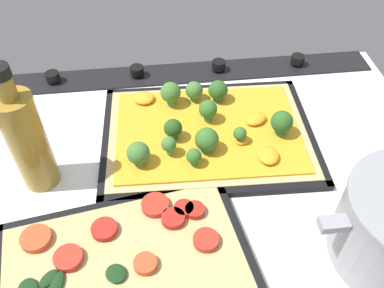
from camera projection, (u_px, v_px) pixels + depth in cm
name	position (u px, v px, depth cm)	size (l,w,h in cm)	color
ground_plane	(195.00, 187.00, 67.18)	(85.41, 64.96, 3.00)	white
stove_control_panel	(178.00, 72.00, 85.70)	(81.99, 7.00, 2.60)	black
baking_tray_front	(208.00, 136.00, 72.75)	(38.07, 28.48, 1.30)	black
broccoli_pizza	(206.00, 129.00, 71.62)	(35.58, 25.99, 6.06)	tan
baking_tray_back	(125.00, 265.00, 55.44)	(37.13, 26.64, 1.30)	black
veggie_pizza_back	(124.00, 258.00, 55.36)	(34.38, 23.89, 1.90)	tan
oil_bottle	(27.00, 139.00, 59.82)	(5.69, 5.69, 22.05)	olive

